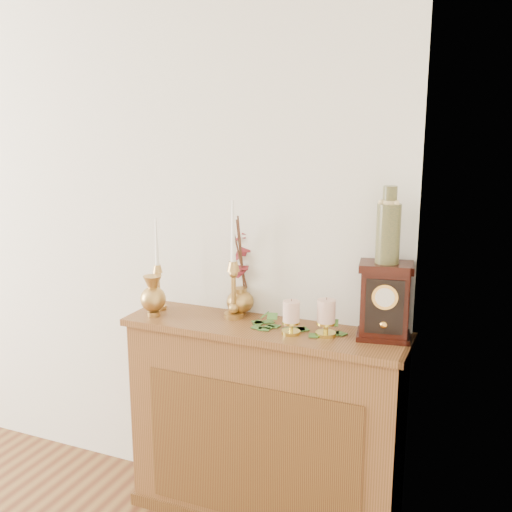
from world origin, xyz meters
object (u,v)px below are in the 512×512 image
at_px(ceramic_vase, 388,229).
at_px(candlestick_left, 158,280).
at_px(candlestick_center, 233,280).
at_px(ginger_jar, 242,268).
at_px(bud_vase, 153,296).
at_px(mantel_clock, 385,302).

bearing_deg(ceramic_vase, candlestick_left, -178.61).
bearing_deg(ceramic_vase, candlestick_center, -179.79).
height_order(candlestick_center, ginger_jar, candlestick_center).
height_order(bud_vase, mantel_clock, mantel_clock).
relative_size(candlestick_center, ginger_jar, 1.15).
bearing_deg(ginger_jar, bud_vase, -148.48).
height_order(ginger_jar, ceramic_vase, ceramic_vase).
bearing_deg(mantel_clock, ceramic_vase, 90.00).
distance_m(ginger_jar, ceramic_vase, 0.72).
bearing_deg(ginger_jar, ceramic_vase, -7.72).
height_order(candlestick_left, bud_vase, candlestick_left).
distance_m(ginger_jar, mantel_clock, 0.68).
height_order(candlestick_left, mantel_clock, candlestick_left).
xyz_separation_m(ginger_jar, mantel_clock, (0.67, -0.09, -0.05)).
relative_size(candlestick_center, mantel_clock, 1.68).
xyz_separation_m(candlestick_center, ginger_jar, (-0.00, 0.09, 0.03)).
distance_m(candlestick_left, mantel_clock, 1.04).
bearing_deg(bud_vase, ginger_jar, 31.52).
bearing_deg(bud_vase, ceramic_vase, 6.73).
height_order(candlestick_left, candlestick_center, candlestick_center).
xyz_separation_m(candlestick_left, ceramic_vase, (1.04, 0.03, 0.31)).
height_order(candlestick_center, mantel_clock, candlestick_center).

